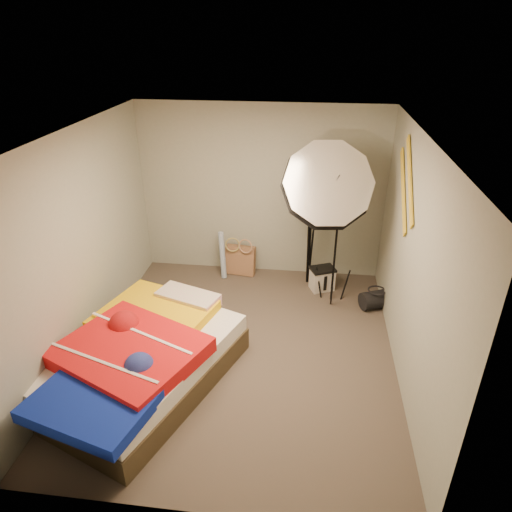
% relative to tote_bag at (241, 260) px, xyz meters
% --- Properties ---
extents(floor, '(4.00, 4.00, 0.00)m').
position_rel_tote_bag_xyz_m(floor, '(0.29, -1.84, -0.22)').
color(floor, brown).
rests_on(floor, ground).
extents(ceiling, '(4.00, 4.00, 0.00)m').
position_rel_tote_bag_xyz_m(ceiling, '(0.29, -1.84, 2.28)').
color(ceiling, silver).
rests_on(ceiling, wall_back).
extents(wall_back, '(3.50, 0.00, 3.50)m').
position_rel_tote_bag_xyz_m(wall_back, '(0.29, 0.16, 1.03)').
color(wall_back, '#9A9D8F').
rests_on(wall_back, floor).
extents(wall_front, '(3.50, 0.00, 3.50)m').
position_rel_tote_bag_xyz_m(wall_front, '(0.29, -3.84, 1.03)').
color(wall_front, '#9A9D8F').
rests_on(wall_front, floor).
extents(wall_left, '(0.00, 4.00, 4.00)m').
position_rel_tote_bag_xyz_m(wall_left, '(-1.46, -1.84, 1.03)').
color(wall_left, '#9A9D8F').
rests_on(wall_left, floor).
extents(wall_right, '(0.00, 4.00, 4.00)m').
position_rel_tote_bag_xyz_m(wall_right, '(2.04, -1.84, 1.03)').
color(wall_right, '#9A9D8F').
rests_on(wall_right, floor).
extents(tote_bag, '(0.46, 0.25, 0.46)m').
position_rel_tote_bag_xyz_m(tote_bag, '(0.00, 0.00, 0.00)').
color(tote_bag, '#A07251').
rests_on(tote_bag, floor).
extents(wrapping_roll, '(0.16, 0.22, 0.71)m').
position_rel_tote_bag_xyz_m(wrapping_roll, '(-0.25, -0.12, 0.13)').
color(wrapping_roll, '#597FB4').
rests_on(wrapping_roll, floor).
extents(camera_case, '(0.38, 0.33, 0.31)m').
position_rel_tote_bag_xyz_m(camera_case, '(1.23, -0.32, -0.06)').
color(camera_case, beige).
rests_on(camera_case, floor).
extents(duffel_bag, '(0.46, 0.38, 0.24)m').
position_rel_tote_bag_xyz_m(duffel_bag, '(1.94, -0.71, -0.10)').
color(duffel_bag, black).
rests_on(duffel_bag, floor).
extents(wall_stripe_upper, '(0.02, 0.91, 0.78)m').
position_rel_tote_bag_xyz_m(wall_stripe_upper, '(2.02, -1.24, 1.73)').
color(wall_stripe_upper, gold).
rests_on(wall_stripe_upper, wall_right).
extents(wall_stripe_lower, '(0.02, 0.91, 0.78)m').
position_rel_tote_bag_xyz_m(wall_stripe_lower, '(2.02, -0.99, 1.53)').
color(wall_stripe_lower, gold).
rests_on(wall_stripe_lower, wall_right).
extents(bed, '(2.11, 2.57, 0.61)m').
position_rel_tote_bag_xyz_m(bed, '(-0.69, -2.47, 0.09)').
color(bed, '#453723').
rests_on(bed, floor).
extents(photo_umbrella, '(1.33, 0.94, 2.34)m').
position_rel_tote_bag_xyz_m(photo_umbrella, '(1.18, -0.74, 1.46)').
color(photo_umbrella, black).
rests_on(photo_umbrella, floor).
extents(camera_tripod, '(0.07, 0.07, 1.17)m').
position_rel_tote_bag_xyz_m(camera_tripod, '(1.02, -0.13, 0.45)').
color(camera_tripod, black).
rests_on(camera_tripod, floor).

